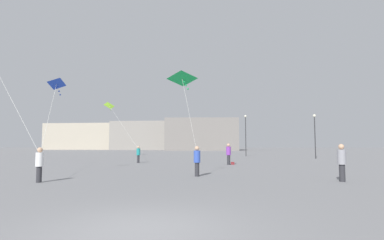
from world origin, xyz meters
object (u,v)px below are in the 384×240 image
(kite_emerald_delta, at_px, (182,79))
(handbag_beside_flyer, at_px, (233,163))
(person_in_white, at_px, (39,163))
(building_centre_hall, at_px, (147,136))
(person_in_teal, at_px, (138,154))
(person_in_purple, at_px, (229,153))
(kite_lime_delta, at_px, (110,106))
(person_in_grey, at_px, (342,161))
(person_in_blue, at_px, (197,160))
(lamppost_west, at_px, (246,129))
(lamppost_east, at_px, (315,129))
(kite_cobalt_delta, at_px, (56,85))
(building_left_hall, at_px, (92,137))
(building_right_hall, at_px, (202,134))

(kite_emerald_delta, relative_size, handbag_beside_flyer, 14.09)
(person_in_white, bearing_deg, building_centre_hall, -14.24)
(person_in_teal, distance_m, kite_emerald_delta, 13.78)
(person_in_purple, relative_size, kite_lime_delta, 0.12)
(person_in_grey, height_order, handbag_beside_flyer, person_in_grey)
(person_in_blue, distance_m, person_in_white, 7.94)
(person_in_teal, bearing_deg, building_centre_hall, -96.24)
(person_in_blue, bearing_deg, lamppost_west, -5.84)
(building_centre_hall, bearing_deg, lamppost_east, -60.67)
(kite_lime_delta, xyz_separation_m, handbag_beside_flyer, (16.32, -15.87, -7.07))
(kite_cobalt_delta, distance_m, kite_lime_delta, 24.57)
(person_in_blue, xyz_separation_m, lamppost_east, (13.65, 21.52, 2.71))
(lamppost_west, bearing_deg, kite_lime_delta, -172.08)
(person_in_teal, distance_m, person_in_grey, 19.04)
(person_in_blue, bearing_deg, lamppost_east, -26.42)
(person_in_white, xyz_separation_m, kite_lime_delta, (-6.37, 28.76, 6.29))
(kite_cobalt_delta, relative_size, lamppost_east, 0.97)
(person_in_purple, relative_size, kite_cobalt_delta, 0.35)
(person_in_purple, distance_m, handbag_beside_flyer, 0.96)
(kite_cobalt_delta, height_order, handbag_beside_flyer, kite_cobalt_delta)
(person_in_blue, bearing_deg, person_in_teal, 33.49)
(person_in_teal, bearing_deg, handbag_beside_flyer, 149.68)
(kite_emerald_delta, bearing_deg, handbag_beside_flyer, 70.53)
(person_in_purple, distance_m, building_centre_hall, 74.81)
(person_in_blue, relative_size, building_left_hall, 0.06)
(lamppost_east, bearing_deg, person_in_blue, -122.39)
(person_in_white, bearing_deg, lamppost_east, -63.01)
(kite_emerald_delta, height_order, lamppost_west, lamppost_west)
(kite_lime_delta, distance_m, lamppost_west, 20.04)
(kite_cobalt_delta, bearing_deg, person_in_purple, 35.49)
(person_in_teal, distance_m, building_right_hall, 57.32)
(person_in_blue, distance_m, lamppost_east, 25.63)
(kite_emerald_delta, distance_m, building_centre_hall, 83.33)
(building_left_hall, distance_m, lamppost_east, 78.31)
(person_in_purple, bearing_deg, kite_emerald_delta, 10.83)
(kite_lime_delta, bearing_deg, kite_cobalt_delta, -79.19)
(person_in_purple, bearing_deg, person_in_white, -8.24)
(person_in_blue, distance_m, building_left_hall, 89.04)
(person_in_purple, xyz_separation_m, person_in_teal, (-8.44, 2.12, -0.13))
(person_in_white, relative_size, lamppost_west, 0.27)
(person_in_purple, height_order, person_in_teal, person_in_purple)
(person_in_teal, relative_size, building_right_hall, 0.08)
(person_in_purple, distance_m, person_in_white, 16.00)
(person_in_grey, bearing_deg, handbag_beside_flyer, -178.41)
(kite_cobalt_delta, bearing_deg, kite_emerald_delta, -11.22)
(kite_lime_delta, distance_m, building_left_hall, 60.09)
(person_in_blue, distance_m, kite_lime_delta, 29.70)
(person_in_purple, relative_size, lamppost_west, 0.30)
(kite_cobalt_delta, height_order, kite_emerald_delta, kite_cobalt_delta)
(person_in_teal, distance_m, kite_cobalt_delta, 11.61)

